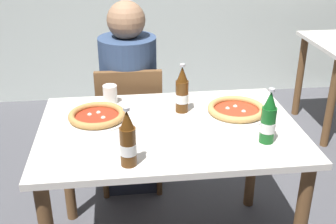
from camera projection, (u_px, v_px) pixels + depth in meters
The scene contains 10 objects.
dining_table_main at pixel (169, 148), 2.00m from camera, with size 1.20×0.80×0.75m.
chair_behind_table at pixel (130, 122), 2.59m from camera, with size 0.41×0.41×0.85m.
diner_seated at pixel (130, 103), 2.59m from camera, with size 0.34×0.34×1.21m.
pizza_margherita_near at pixel (97, 116), 2.00m from camera, with size 0.29×0.29×0.04m.
pizza_marinara_far at pixel (236, 110), 2.06m from camera, with size 0.31×0.31×0.04m.
beer_bottle_left at pixel (182, 92), 2.05m from camera, with size 0.07×0.07×0.25m.
beer_bottle_center at pixel (128, 141), 1.61m from camera, with size 0.07×0.07×0.25m.
beer_bottle_right at pixel (268, 120), 1.77m from camera, with size 0.07×0.07×0.25m.
napkin_with_cutlery at pixel (152, 139), 1.83m from camera, with size 0.21×0.21×0.01m.
paper_cup at pixel (110, 94), 2.17m from camera, with size 0.07×0.07×0.10m, color white.
Camera 1 is at (-0.21, -1.72, 1.64)m, focal length 44.96 mm.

